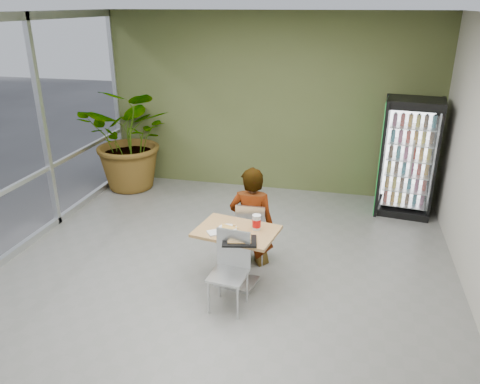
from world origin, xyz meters
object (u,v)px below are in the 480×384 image
(beverage_fridge, at_px, (409,158))
(dining_table, at_px, (237,245))
(chair_far, at_px, (251,228))
(seated_woman, at_px, (252,226))
(cafeteria_tray, at_px, (239,241))
(potted_plant, at_px, (132,138))
(chair_near, at_px, (231,263))
(soda_cup, at_px, (257,222))

(beverage_fridge, bearing_deg, dining_table, -121.40)
(chair_far, relative_size, seated_woman, 0.53)
(cafeteria_tray, bearing_deg, potted_plant, 132.02)
(chair_near, bearing_deg, beverage_fridge, 61.18)
(chair_near, height_order, beverage_fridge, beverage_fridge)
(seated_woman, relative_size, soda_cup, 8.81)
(chair_far, relative_size, cafeteria_tray, 2.22)
(seated_woman, xyz_separation_m, cafeteria_tray, (0.04, -0.88, 0.23))
(chair_far, xyz_separation_m, chair_near, (-0.03, -0.98, 0.03))
(chair_near, bearing_deg, dining_table, 100.13)
(cafeteria_tray, bearing_deg, chair_near, -115.58)
(dining_table, distance_m, soda_cup, 0.39)
(chair_near, relative_size, potted_plant, 0.47)
(dining_table, distance_m, cafeteria_tray, 0.38)
(cafeteria_tray, xyz_separation_m, beverage_fridge, (2.11, 3.06, 0.20))
(beverage_fridge, bearing_deg, chair_near, -116.97)
(chair_far, height_order, chair_near, chair_near)
(chair_far, height_order, cafeteria_tray, chair_far)
(chair_far, distance_m, soda_cup, 0.60)
(seated_woman, bearing_deg, chair_far, 92.40)
(cafeteria_tray, xyz_separation_m, potted_plant, (-2.78, 3.08, 0.21))
(soda_cup, relative_size, cafeteria_tray, 0.48)
(cafeteria_tray, relative_size, beverage_fridge, 0.21)
(soda_cup, xyz_separation_m, cafeteria_tray, (-0.13, -0.37, -0.08))
(cafeteria_tray, distance_m, beverage_fridge, 3.72)
(cafeteria_tray, height_order, potted_plant, potted_plant)
(chair_far, distance_m, seated_woman, 0.05)
(soda_cup, xyz_separation_m, potted_plant, (-2.90, 2.72, 0.13))
(seated_woman, bearing_deg, cafeteria_tray, 90.70)
(soda_cup, distance_m, cafeteria_tray, 0.39)
(cafeteria_tray, bearing_deg, chair_far, 92.63)
(dining_table, relative_size, beverage_fridge, 0.55)
(chair_far, distance_m, cafeteria_tray, 0.88)
(dining_table, distance_m, beverage_fridge, 3.57)
(chair_near, height_order, potted_plant, potted_plant)
(soda_cup, bearing_deg, beverage_fridge, 53.66)
(chair_near, xyz_separation_m, cafeteria_tray, (0.07, 0.14, 0.22))
(chair_near, distance_m, cafeteria_tray, 0.27)
(chair_far, height_order, seated_woman, seated_woman)
(seated_woman, distance_m, potted_plant, 3.54)
(dining_table, height_order, seated_woman, seated_woman)
(dining_table, bearing_deg, soda_cup, 17.83)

